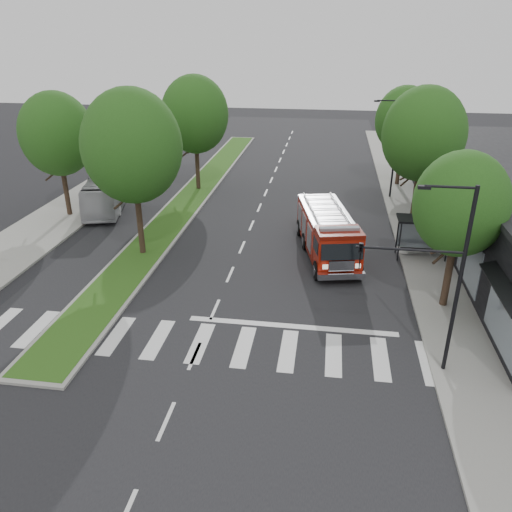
# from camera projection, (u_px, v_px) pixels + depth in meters

# --- Properties ---
(ground) EXTENTS (140.00, 140.00, 0.00)m
(ground) POSITION_uv_depth(u_px,v_px,m) (215.00, 309.00, 25.32)
(ground) COLOR black
(ground) RESTS_ON ground
(sidewalk_right) EXTENTS (5.00, 80.00, 0.15)m
(sidewalk_right) POSITION_uv_depth(u_px,v_px,m) (435.00, 245.00, 32.61)
(sidewalk_right) COLOR gray
(sidewalk_right) RESTS_ON ground
(sidewalk_left) EXTENTS (5.00, 80.00, 0.15)m
(sidewalk_left) POSITION_uv_depth(u_px,v_px,m) (50.00, 224.00, 36.23)
(sidewalk_left) COLOR gray
(sidewalk_left) RESTS_ON ground
(median) EXTENTS (3.00, 50.00, 0.15)m
(median) POSITION_uv_depth(u_px,v_px,m) (193.00, 196.00, 42.29)
(median) COLOR gray
(median) RESTS_ON ground
(bus_shelter) EXTENTS (3.20, 1.60, 2.61)m
(bus_shelter) POSITION_uv_depth(u_px,v_px,m) (423.00, 226.00, 30.31)
(bus_shelter) COLOR black
(bus_shelter) RESTS_ON ground
(tree_right_near) EXTENTS (4.40, 4.40, 8.05)m
(tree_right_near) POSITION_uv_depth(u_px,v_px,m) (461.00, 205.00, 23.29)
(tree_right_near) COLOR black
(tree_right_near) RESTS_ON ground
(tree_right_mid) EXTENTS (5.60, 5.60, 9.72)m
(tree_right_mid) POSITION_uv_depth(u_px,v_px,m) (424.00, 134.00, 33.68)
(tree_right_mid) COLOR black
(tree_right_mid) RESTS_ON ground
(tree_right_far) EXTENTS (5.00, 5.00, 8.73)m
(tree_right_far) POSITION_uv_depth(u_px,v_px,m) (404.00, 120.00, 42.95)
(tree_right_far) COLOR black
(tree_right_far) RESTS_ON ground
(tree_median_near) EXTENTS (5.80, 5.80, 10.16)m
(tree_median_near) POSITION_uv_depth(u_px,v_px,m) (132.00, 147.00, 28.69)
(tree_median_near) COLOR black
(tree_median_near) RESTS_ON ground
(tree_median_far) EXTENTS (5.60, 5.60, 9.72)m
(tree_median_far) POSITION_uv_depth(u_px,v_px,m) (195.00, 115.00, 41.42)
(tree_median_far) COLOR black
(tree_median_far) RESTS_ON ground
(tree_left_mid) EXTENTS (5.20, 5.20, 9.16)m
(tree_left_mid) POSITION_uv_depth(u_px,v_px,m) (57.00, 134.00, 35.43)
(tree_left_mid) COLOR black
(tree_left_mid) RESTS_ON ground
(streetlight_right_near) EXTENTS (4.08, 0.22, 8.00)m
(streetlight_right_near) POSITION_uv_depth(u_px,v_px,m) (437.00, 269.00, 18.95)
(streetlight_right_near) COLOR black
(streetlight_right_near) RESTS_ON ground
(streetlight_right_far) EXTENTS (2.11, 0.20, 8.00)m
(streetlight_right_far) POSITION_uv_depth(u_px,v_px,m) (394.00, 145.00, 40.07)
(streetlight_right_far) COLOR black
(streetlight_right_far) RESTS_ON ground
(fire_engine) EXTENTS (4.36, 9.05, 3.02)m
(fire_engine) POSITION_uv_depth(u_px,v_px,m) (327.00, 233.00, 30.91)
(fire_engine) COLOR #620E05
(fire_engine) RESTS_ON ground
(city_bus) EXTENTS (4.84, 10.50, 2.85)m
(city_bus) POSITION_uv_depth(u_px,v_px,m) (109.00, 188.00, 39.76)
(city_bus) COLOR #AEAEB2
(city_bus) RESTS_ON ground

